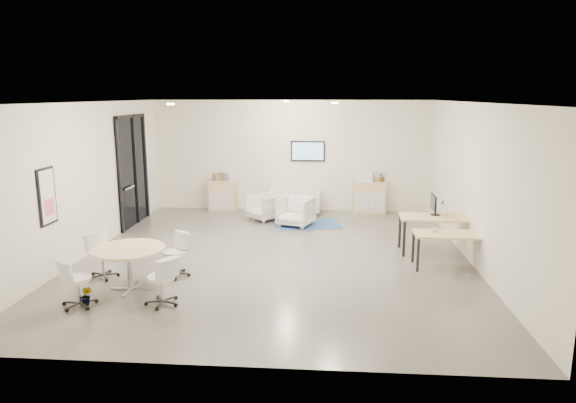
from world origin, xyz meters
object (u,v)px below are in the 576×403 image
at_px(loveseat, 294,202).
at_px(desk_rear, 436,220).
at_px(armchair_right, 296,210).
at_px(round_table, 129,253).
at_px(sideboard_left, 222,196).
at_px(armchair_left, 264,206).
at_px(desk_front, 449,237).
at_px(sideboard_right, 369,197).

height_order(loveseat, desk_rear, desk_rear).
relative_size(armchair_right, round_table, 0.67).
bearing_deg(loveseat, armchair_right, -81.76).
distance_m(armchair_right, round_table, 5.37).
xyz_separation_m(sideboard_left, armchair_left, (1.37, -1.06, -0.05)).
bearing_deg(armchair_left, desk_front, -0.01).
xyz_separation_m(loveseat, round_table, (-2.46, -6.20, 0.37)).
xyz_separation_m(armchair_left, round_table, (-1.70, -5.29, 0.29)).
xyz_separation_m(sideboard_right, desk_rear, (1.13, -3.72, 0.26)).
relative_size(loveseat, armchair_left, 2.00).
bearing_deg(armchair_right, loveseat, 115.37).
bearing_deg(loveseat, armchair_left, -126.95).
bearing_deg(sideboard_left, round_table, -93.02).
bearing_deg(sideboard_left, sideboard_right, -0.24).
relative_size(armchair_left, desk_front, 0.58).
bearing_deg(round_table, armchair_right, 61.03).
distance_m(armchair_right, desk_rear, 3.78).
bearing_deg(armchair_right, desk_front, -23.73).
bearing_deg(round_table, armchair_left, 72.18).
bearing_deg(desk_rear, armchair_right, 149.65).
distance_m(sideboard_right, armchair_right, 2.59).
bearing_deg(armchair_left, desk_rear, 8.29).
xyz_separation_m(sideboard_right, armchair_left, (-2.90, -1.04, -0.07)).
bearing_deg(sideboard_right, armchair_right, -140.74).
height_order(sideboard_left, sideboard_right, sideboard_right).
relative_size(loveseat, round_table, 1.24).
height_order(sideboard_right, desk_rear, sideboard_right).
xyz_separation_m(armchair_right, round_table, (-2.60, -4.69, 0.26)).
bearing_deg(sideboard_right, sideboard_left, 179.76).
relative_size(armchair_left, desk_rear, 0.49).
distance_m(sideboard_left, armchair_left, 1.73).
relative_size(sideboard_right, armchair_right, 1.10).
bearing_deg(loveseat, sideboard_right, 6.59).
bearing_deg(loveseat, sideboard_left, 178.92).
bearing_deg(desk_rear, armchair_left, 149.59).
bearing_deg(desk_front, loveseat, 126.33).
bearing_deg(round_table, sideboard_left, 86.98).
distance_m(armchair_left, round_table, 5.56).
relative_size(sideboard_left, round_table, 0.71).
distance_m(loveseat, desk_rear, 4.87).
bearing_deg(round_table, sideboard_right, 53.98).
bearing_deg(desk_front, round_table, -163.91).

